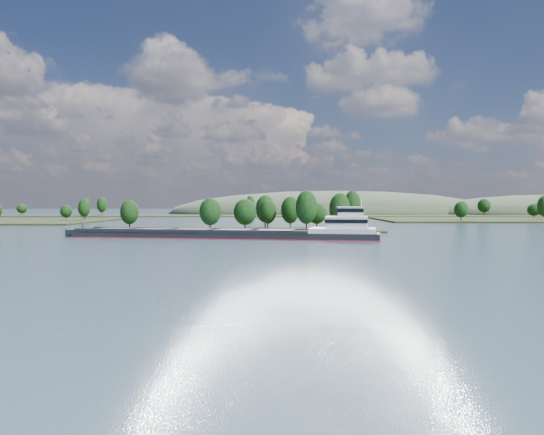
{
  "coord_description": "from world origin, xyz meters",
  "views": [
    {
      "loc": [
        17.98,
        -8.56,
        9.63
      ],
      "look_at": [
        13.34,
        130.0,
        6.0
      ],
      "focal_mm": 35.0,
      "sensor_mm": 36.0,
      "label": 1
    }
  ],
  "objects": [
    {
      "name": "ground",
      "position": [
        0.0,
        120.0,
        0.0
      ],
      "size": [
        1800.0,
        1800.0,
        0.0
      ],
      "primitive_type": "plane",
      "color": "#3A4F65",
      "rests_on": "ground"
    },
    {
      "name": "tree_island",
      "position": [
        7.64,
        178.82,
        4.21
      ],
      "size": [
        100.0,
        31.02,
        15.17
      ],
      "color": "black",
      "rests_on": "ground"
    },
    {
      "name": "back_shoreline",
      "position": [
        7.71,
        399.74,
        0.72
      ],
      "size": [
        900.0,
        60.0,
        16.18
      ],
      "color": "black",
      "rests_on": "ground"
    },
    {
      "name": "hill_west",
      "position": [
        60.0,
        500.0,
        0.0
      ],
      "size": [
        320.0,
        160.0,
        44.0
      ],
      "primitive_type": "ellipsoid",
      "color": "#394932",
      "rests_on": "ground"
    },
    {
      "name": "cargo_barge",
      "position": [
        4.28,
        139.03,
        1.53
      ],
      "size": [
        90.12,
        25.35,
        12.12
      ],
      "color": "black",
      "rests_on": "ground"
    }
  ]
}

